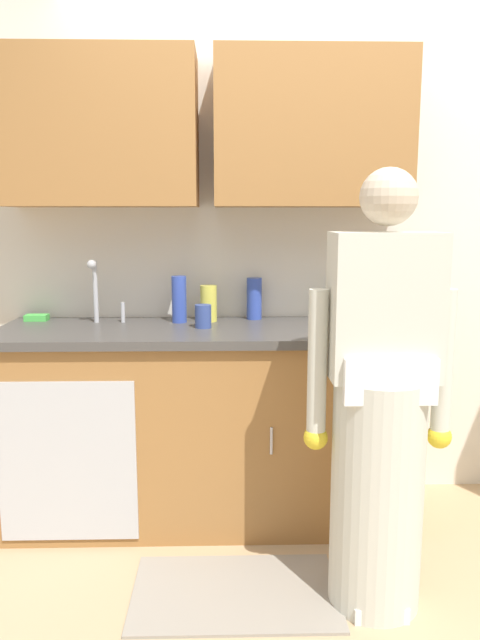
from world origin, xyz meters
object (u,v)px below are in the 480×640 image
sink (99,331)px  person_at_sink (379,428)px  bottle_cleaner_spray (390,299)px  bottle_dish_liquid (345,303)px  bottle_soap (179,299)px  bottle_water_tall (254,299)px  bottle_water_short (209,303)px  knife_on_counter (376,331)px  sponge (37,318)px  cup_by_sink (203,316)px

sink → person_at_sink: person_at_sink is taller
bottle_cleaner_spray → person_at_sink: bearing=-106.5°
sink → bottle_dish_liquid: sink is taller
bottle_soap → person_at_sink: bearing=-47.0°
bottle_soap → bottle_water_tall: bearing=13.4°
bottle_water_short → bottle_soap: size_ratio=0.79×
bottle_soap → knife_on_counter: bottle_soap is taller
sponge → bottle_soap: bearing=-5.5°
bottle_soap → cup_by_sink: bearing=-51.1°
bottle_water_short → bottle_soap: (-0.14, -0.02, 0.02)m
bottle_water_short → cup_by_sink: (-0.02, -0.17, -0.04)m
sink → bottle_dish_liquid: size_ratio=2.93×
bottle_water_short → person_at_sink: bearing=-53.4°
bottle_dish_liquid → person_at_sink: bearing=-92.7°
bottle_water_tall → sink: bearing=-163.2°
bottle_water_short → bottle_dish_liquid: (0.69, 0.04, -0.00)m
person_at_sink → bottle_soap: 1.21m
bottle_cleaner_spray → sponge: bearing=-179.8°
bottle_dish_liquid → sink: bearing=-170.6°
bottle_water_short → bottle_water_tall: bearing=15.9°
bottle_cleaner_spray → bottle_soap: bearing=-176.0°
person_at_sink → bottle_cleaner_spray: bearing=73.5°
bottle_cleaner_spray → sponge: 1.78m
bottle_water_short → sponge: bottle_water_short is taller
cup_by_sink → knife_on_counter: cup_by_sink is taller
bottle_cleaner_spray → knife_on_counter: (-0.15, -0.33, -0.10)m
bottle_cleaner_spray → cup_by_sink: size_ratio=1.90×
person_at_sink → bottle_cleaner_spray: 1.02m
bottle_water_tall → knife_on_counter: size_ratio=0.87×
bottle_dish_liquid → cup_by_sink: size_ratio=1.57×
knife_on_counter → sponge: 1.66m
bottle_soap → sink: bearing=-159.9°
bottle_water_tall → cup_by_sink: bottle_water_tall is taller
sink → knife_on_counter: (1.28, -0.12, 0.02)m
knife_on_counter → cup_by_sink: bearing=-41.4°
bottle_water_tall → cup_by_sink: bearing=-136.2°
sink → bottle_soap: 0.41m
person_at_sink → sponge: (-1.51, 0.91, 0.26)m
cup_by_sink → bottle_water_short: bearing=83.1°
person_at_sink → bottle_soap: size_ratio=7.10×
sink → sponge: sink is taller
bottle_cleaner_spray → bottle_dish_liquid: (-0.23, -0.01, -0.02)m
sink → cup_by_sink: sink is taller
person_at_sink → bottle_dish_liquid: 0.97m
person_at_sink → bottle_water_short: 1.13m
bottle_water_short → knife_on_counter: 0.82m
sink → knife_on_counter: sink is taller
sink → bottle_soap: sink is taller
sink → bottle_water_short: size_ratio=2.79×
bottle_water_tall → sponge: 1.10m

